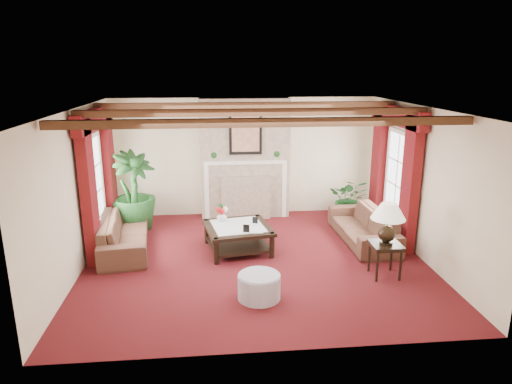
{
  "coord_description": "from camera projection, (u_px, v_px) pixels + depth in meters",
  "views": [
    {
      "loc": [
        -0.73,
        -7.57,
        3.39
      ],
      "look_at": [
        0.04,
        0.4,
        1.16
      ],
      "focal_mm": 32.0,
      "sensor_mm": 36.0,
      "label": 1
    }
  ],
  "objects": [
    {
      "name": "floor",
      "position": [
        256.0,
        260.0,
        8.24
      ],
      "size": [
        6.0,
        6.0,
        0.0
      ],
      "primitive_type": "plane",
      "color": "#430C0E",
      "rests_on": "ground"
    },
    {
      "name": "flower_vase",
      "position": [
        222.0,
        216.0,
        8.8
      ],
      "size": [
        0.34,
        0.34,
        0.19
      ],
      "primitive_type": "imported",
      "rotation": [
        0.0,
        0.0,
        0.39
      ],
      "color": "silver",
      "rests_on": "coffee_table"
    },
    {
      "name": "fireplace",
      "position": [
        245.0,
        98.0,
        9.96
      ],
      "size": [
        2.0,
        0.52,
        2.7
      ],
      "primitive_type": null,
      "color": "tan",
      "rests_on": "ground"
    },
    {
      "name": "back_wall",
      "position": [
        244.0,
        157.0,
        10.51
      ],
      "size": [
        6.0,
        0.02,
        2.7
      ],
      "primitive_type": "cube",
      "color": "beige",
      "rests_on": "ground"
    },
    {
      "name": "ottoman",
      "position": [
        259.0,
        287.0,
        6.83
      ],
      "size": [
        0.64,
        0.64,
        0.38
      ],
      "primitive_type": "cylinder",
      "color": "#A7A5BB",
      "rests_on": "ground"
    },
    {
      "name": "ceiling_beams",
      "position": [
        256.0,
        112.0,
        7.53
      ],
      "size": [
        6.0,
        3.0,
        0.12
      ],
      "primitive_type": null,
      "color": "#3A1F12",
      "rests_on": "ceiling"
    },
    {
      "name": "right_wall",
      "position": [
        422.0,
        183.0,
        8.15
      ],
      "size": [
        0.02,
        5.5,
        2.7
      ],
      "primitive_type": "cube",
      "color": "beige",
      "rests_on": "ground"
    },
    {
      "name": "french_door_left",
      "position": [
        89.0,
        137.0,
        8.35
      ],
      "size": [
        0.1,
        1.1,
        2.16
      ],
      "primitive_type": null,
      "color": "white",
      "rests_on": "ground"
    },
    {
      "name": "side_table",
      "position": [
        385.0,
        260.0,
        7.54
      ],
      "size": [
        0.62,
        0.62,
        0.57
      ],
      "primitive_type": null,
      "rotation": [
        0.0,
        0.0,
        0.35
      ],
      "color": "black",
      "rests_on": "ground"
    },
    {
      "name": "photo_frame_a",
      "position": [
        246.0,
        229.0,
        8.2
      ],
      "size": [
        0.11,
        0.05,
        0.15
      ],
      "primitive_type": null,
      "rotation": [
        0.0,
        0.0,
        -0.28
      ],
      "color": "black",
      "rests_on": "coffee_table"
    },
    {
      "name": "table_lamp",
      "position": [
        388.0,
        223.0,
        7.37
      ],
      "size": [
        0.56,
        0.56,
        0.71
      ],
      "primitive_type": null,
      "color": "black",
      "rests_on": "side_table"
    },
    {
      "name": "sofa_right",
      "position": [
        363.0,
        221.0,
        9.03
      ],
      "size": [
        2.16,
        0.74,
        0.83
      ],
      "primitive_type": "imported",
      "rotation": [
        0.0,
        0.0,
        -1.54
      ],
      "color": "#330E17",
      "rests_on": "ground"
    },
    {
      "name": "book",
      "position": [
        251.0,
        223.0,
        8.25
      ],
      "size": [
        0.24,
        0.09,
        0.31
      ],
      "primitive_type": "imported",
      "rotation": [
        0.0,
        0.0,
        -0.14
      ],
      "color": "black",
      "rests_on": "coffee_table"
    },
    {
      "name": "small_plant",
      "position": [
        349.0,
        203.0,
        10.3
      ],
      "size": [
        1.48,
        1.52,
        0.76
      ],
      "primitive_type": "imported",
      "rotation": [
        0.0,
        0.0,
        -0.33
      ],
      "color": "black",
      "rests_on": "ground"
    },
    {
      "name": "left_wall",
      "position": [
        77.0,
        192.0,
        7.6
      ],
      "size": [
        0.02,
        5.5,
        2.7
      ],
      "primitive_type": "cube",
      "color": "beige",
      "rests_on": "ground"
    },
    {
      "name": "french_door_right",
      "position": [
        402.0,
        132.0,
        8.9
      ],
      "size": [
        0.1,
        1.1,
        2.16
      ],
      "primitive_type": null,
      "color": "white",
      "rests_on": "ground"
    },
    {
      "name": "sofa_left",
      "position": [
        124.0,
        229.0,
        8.6
      ],
      "size": [
        2.3,
        1.16,
        0.84
      ],
      "primitive_type": "imported",
      "rotation": [
        0.0,
        0.0,
        1.7
      ],
      "color": "#330E17",
      "rests_on": "ground"
    },
    {
      "name": "photo_frame_b",
      "position": [
        255.0,
        220.0,
        8.66
      ],
      "size": [
        0.1,
        0.06,
        0.13
      ],
      "primitive_type": null,
      "rotation": [
        0.0,
        0.0,
        -0.43
      ],
      "color": "black",
      "rests_on": "coffee_table"
    },
    {
      "name": "coffee_table",
      "position": [
        238.0,
        238.0,
        8.61
      ],
      "size": [
        1.36,
        1.36,
        0.48
      ],
      "primitive_type": null,
      "rotation": [
        0.0,
        0.0,
        0.17
      ],
      "color": "black",
      "rests_on": "ground"
    },
    {
      "name": "potted_palm",
      "position": [
        134.0,
        208.0,
        9.67
      ],
      "size": [
        2.61,
        2.61,
        0.94
      ],
      "primitive_type": "imported",
      "rotation": [
        0.0,
        0.0,
        0.72
      ],
      "color": "black",
      "rests_on": "ground"
    },
    {
      "name": "curtains_left",
      "position": [
        93.0,
        113.0,
        8.25
      ],
      "size": [
        0.2,
        2.4,
        2.55
      ],
      "primitive_type": null,
      "color": "#4D0A11",
      "rests_on": "ground"
    },
    {
      "name": "curtains_right",
      "position": [
        398.0,
        111.0,
        8.78
      ],
      "size": [
        0.2,
        2.4,
        2.55
      ],
      "primitive_type": null,
      "color": "#4D0A11",
      "rests_on": "ground"
    },
    {
      "name": "ceiling",
      "position": [
        256.0,
        109.0,
        7.51
      ],
      "size": [
        6.0,
        6.0,
        0.0
      ],
      "primitive_type": "plane",
      "rotation": [
        3.14,
        0.0,
        0.0
      ],
      "color": "white",
      "rests_on": "floor"
    }
  ]
}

